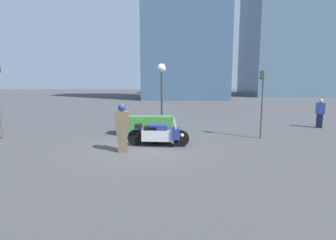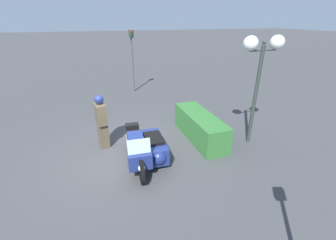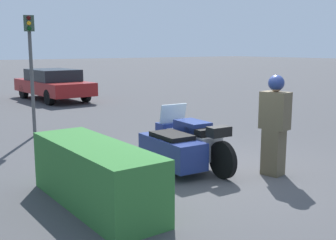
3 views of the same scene
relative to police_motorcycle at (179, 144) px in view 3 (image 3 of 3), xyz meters
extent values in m
plane|color=#424244|center=(-0.77, -0.50, -0.48)|extent=(160.00, 160.00, 0.00)
cylinder|color=black|center=(0.88, -0.34, -0.14)|extent=(0.69, 0.14, 0.68)
cylinder|color=black|center=(-0.99, -0.22, -0.14)|extent=(0.69, 0.14, 0.68)
cylinder|color=black|center=(-0.20, 0.28, -0.21)|extent=(0.54, 0.13, 0.53)
cube|color=#B7B7BC|center=(-0.05, -0.28, -0.01)|extent=(1.35, 0.55, 0.45)
cube|color=navy|center=(-0.05, -0.28, 0.31)|extent=(0.75, 0.49, 0.24)
cube|color=black|center=(-0.35, -0.26, 0.29)|extent=(0.56, 0.48, 0.12)
cube|color=navy|center=(0.69, -0.33, 0.08)|extent=(0.36, 0.65, 0.44)
cube|color=silver|center=(0.64, -0.33, 0.49)|extent=(0.15, 0.61, 0.40)
sphere|color=white|center=(0.93, -0.35, 0.01)|extent=(0.18, 0.18, 0.18)
cube|color=navy|center=(-0.14, 0.28, -0.07)|extent=(1.52, 0.71, 0.50)
sphere|color=navy|center=(0.49, 0.24, -0.04)|extent=(0.48, 0.47, 0.47)
cube|color=black|center=(-0.14, 0.28, 0.22)|extent=(0.85, 0.57, 0.09)
cube|color=black|center=(-0.87, -0.23, 0.36)|extent=(0.27, 0.43, 0.18)
cube|color=brown|center=(-1.36, -1.14, -0.05)|extent=(0.40, 0.36, 0.86)
cube|color=brown|center=(-1.36, -1.14, 0.72)|extent=(0.55, 0.39, 0.68)
sphere|color=tan|center=(-1.36, -1.14, 1.18)|extent=(0.23, 0.23, 0.23)
sphere|color=navy|center=(-1.36, -1.14, 1.22)|extent=(0.29, 0.29, 0.29)
cube|color=#337033|center=(-0.83, 2.20, -0.01)|extent=(2.78, 0.87, 0.93)
cylinder|color=#4C4C4C|center=(4.68, 1.27, 0.89)|extent=(0.09, 0.09, 2.73)
cube|color=#334738|center=(4.62, 1.29, 2.45)|extent=(0.21, 0.29, 0.40)
sphere|color=#410707|center=(4.56, 1.31, 2.58)|extent=(0.11, 0.11, 0.11)
sphere|color=orange|center=(4.56, 1.31, 2.45)|extent=(0.11, 0.11, 0.11)
sphere|color=#07350F|center=(4.56, 1.31, 2.32)|extent=(0.11, 0.11, 0.11)
cube|color=maroon|center=(11.88, -2.01, 0.13)|extent=(4.85, 2.07, 0.55)
cube|color=black|center=(11.88, -2.01, 0.65)|extent=(2.55, 1.82, 0.50)
cylinder|color=black|center=(13.33, -1.13, -0.15)|extent=(0.66, 0.25, 0.65)
cylinder|color=black|center=(13.39, -2.77, -0.15)|extent=(0.66, 0.25, 0.65)
cylinder|color=black|center=(10.37, -1.25, -0.15)|extent=(0.66, 0.25, 0.65)
cylinder|color=black|center=(10.44, -2.89, -0.15)|extent=(0.66, 0.25, 0.65)
camera|label=1|loc=(0.48, -10.82, 2.18)|focal=28.00mm
camera|label=2|loc=(5.66, -1.26, 3.55)|focal=24.00mm
camera|label=3|loc=(-6.31, 4.84, 1.84)|focal=45.00mm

